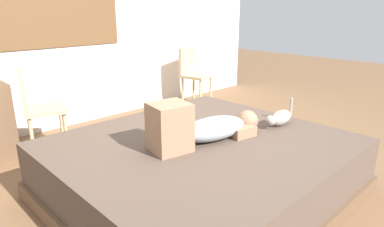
% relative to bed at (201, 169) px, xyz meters
% --- Properties ---
extents(ground_plane, '(16.00, 16.00, 0.00)m').
position_rel_bed_xyz_m(ground_plane, '(0.14, -0.10, -0.23)').
color(ground_plane, brown).
extents(back_wall_with_window, '(6.40, 0.14, 2.90)m').
position_rel_bed_xyz_m(back_wall_with_window, '(0.13, 2.37, 1.23)').
color(back_wall_with_window, silver).
rests_on(back_wall_with_window, ground).
extents(bed, '(2.08, 1.90, 0.46)m').
position_rel_bed_xyz_m(bed, '(0.00, 0.00, 0.00)').
color(bed, brown).
rests_on(bed, ground).
extents(person_lying, '(0.94, 0.41, 0.34)m').
position_rel_bed_xyz_m(person_lying, '(0.00, -0.02, 0.35)').
color(person_lying, '#8C939E').
rests_on(person_lying, bed).
extents(cat, '(0.36, 0.11, 0.21)m').
position_rel_bed_xyz_m(cat, '(0.73, -0.21, 0.30)').
color(cat, gray).
rests_on(cat, bed).
extents(chair_by_desk, '(0.47, 0.47, 0.86)m').
position_rel_bed_xyz_m(chair_by_desk, '(-0.58, 1.66, 0.28)').
color(chair_by_desk, tan).
rests_on(chair_by_desk, ground).
extents(chair_spare, '(0.46, 0.46, 0.86)m').
position_rel_bed_xyz_m(chair_spare, '(1.75, 1.88, 0.28)').
color(chair_spare, tan).
rests_on(chair_spare, ground).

